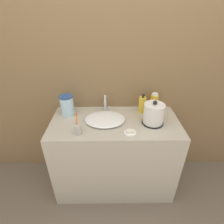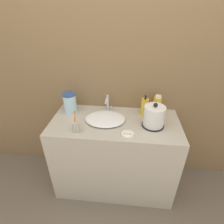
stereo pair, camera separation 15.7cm
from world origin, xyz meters
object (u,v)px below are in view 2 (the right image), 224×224
lotion_bottle (145,106)px  water_pitcher (70,103)px  faucet (108,103)px  electric_kettle (154,117)px  shampoo_bottle (157,105)px  toothbrush_cup (76,126)px

lotion_bottle → water_pitcher: size_ratio=1.02×
faucet → lotion_bottle: bearing=-3.1°
electric_kettle → water_pitcher: size_ratio=1.15×
faucet → shampoo_bottle: (0.48, 0.02, -0.01)m
electric_kettle → lotion_bottle: (-0.07, 0.19, -0.01)m
lotion_bottle → water_pitcher: bearing=-177.8°
electric_kettle → lotion_bottle: bearing=109.6°
faucet → lotion_bottle: (0.36, -0.02, -0.01)m
lotion_bottle → water_pitcher: (-0.73, -0.03, 0.01)m
water_pitcher → lotion_bottle: bearing=2.2°
faucet → electric_kettle: 0.48m
toothbrush_cup → shampoo_bottle: size_ratio=1.10×
lotion_bottle → electric_kettle: bearing=-70.4°
toothbrush_cup → water_pitcher: toothbrush_cup is taller
lotion_bottle → shampoo_bottle: (0.12, 0.04, 0.01)m
electric_kettle → toothbrush_cup: (-0.66, -0.15, -0.04)m
faucet → toothbrush_cup: size_ratio=0.79×
faucet → toothbrush_cup: toothbrush_cup is taller
electric_kettle → water_pitcher: (-0.80, 0.17, 0.01)m
toothbrush_cup → water_pitcher: size_ratio=1.06×
shampoo_bottle → lotion_bottle: bearing=-163.8°
faucet → shampoo_bottle: 0.48m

